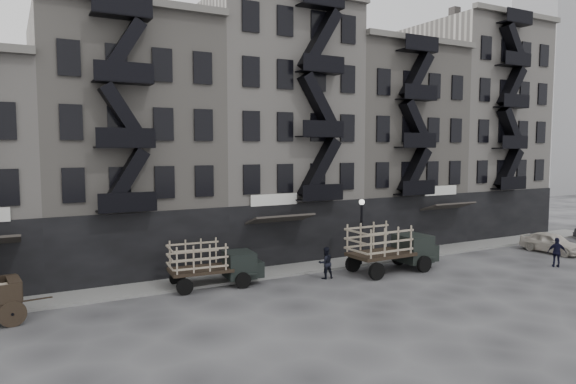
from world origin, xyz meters
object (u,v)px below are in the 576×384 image
stake_truck_west (213,261)px  stake_truck_east (392,244)px  policeman (557,252)px  car_east (552,243)px  pedestrian_mid (326,263)px

stake_truck_west → stake_truck_east: size_ratio=0.87×
policeman → car_east: bearing=-99.3°
stake_truck_west → car_east: (24.44, -3.09, -0.70)m
stake_truck_west → policeman: stake_truck_west is taller
policeman → stake_truck_east: bearing=20.8°
car_east → pedestrian_mid: size_ratio=2.35×
stake_truck_east → pedestrian_mid: size_ratio=3.24×
car_east → policeman: 4.82m
stake_truck_west → stake_truck_east: (10.68, -1.97, 0.25)m
stake_truck_east → policeman: stake_truck_east is taller
policeman → pedestrian_mid: bearing=25.3°
pedestrian_mid → car_east: bearing=179.2°
stake_truck_east → pedestrian_mid: (-4.40, 0.53, -0.76)m
stake_truck_east → policeman: size_ratio=3.18×
pedestrian_mid → policeman: size_ratio=0.98×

